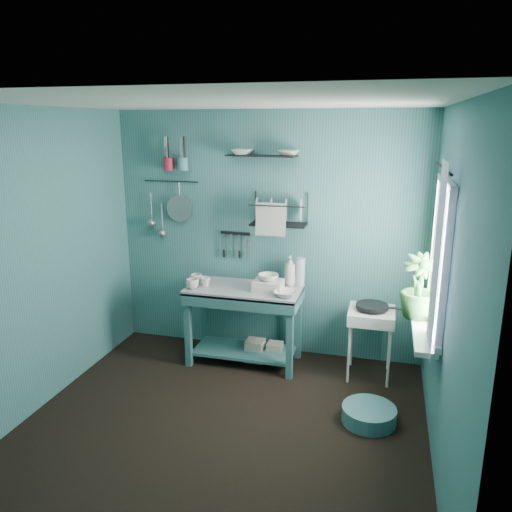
% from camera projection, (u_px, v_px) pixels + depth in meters
% --- Properties ---
extents(floor, '(3.20, 3.20, 0.00)m').
position_uv_depth(floor, '(223.00, 425.00, 4.03)').
color(floor, black).
rests_on(floor, ground).
extents(ceiling, '(3.20, 3.20, 0.00)m').
position_uv_depth(ceiling, '(217.00, 102.00, 3.40)').
color(ceiling, silver).
rests_on(ceiling, ground).
extents(wall_back, '(3.20, 0.00, 3.20)m').
position_uv_depth(wall_back, '(268.00, 235.00, 5.12)').
color(wall_back, '#326766').
rests_on(wall_back, ground).
extents(wall_front, '(3.20, 0.00, 3.20)m').
position_uv_depth(wall_front, '(116.00, 370.00, 2.31)').
color(wall_front, '#326766').
rests_on(wall_front, ground).
extents(wall_left, '(0.00, 3.00, 3.00)m').
position_uv_depth(wall_left, '(37.00, 262.00, 4.11)').
color(wall_left, '#326766').
rests_on(wall_left, ground).
extents(wall_right, '(0.00, 3.00, 3.00)m').
position_uv_depth(wall_right, '(448.00, 295.00, 3.32)').
color(wall_right, '#326766').
rests_on(wall_right, ground).
extents(work_counter, '(1.19, 0.71, 0.80)m').
position_uv_depth(work_counter, '(244.00, 325.00, 5.02)').
color(work_counter, '#2D5E5E').
rests_on(work_counter, floor).
extents(mug_left, '(0.12, 0.12, 0.10)m').
position_uv_depth(mug_left, '(192.00, 284.00, 4.87)').
color(mug_left, beige).
rests_on(mug_left, work_counter).
extents(mug_mid, '(0.14, 0.14, 0.09)m').
position_uv_depth(mug_mid, '(206.00, 282.00, 4.94)').
color(mug_mid, beige).
rests_on(mug_mid, work_counter).
extents(mug_right, '(0.17, 0.17, 0.10)m').
position_uv_depth(mug_right, '(196.00, 279.00, 5.03)').
color(mug_right, beige).
rests_on(mug_right, work_counter).
extents(wash_tub, '(0.28, 0.22, 0.10)m').
position_uv_depth(wash_tub, '(268.00, 285.00, 4.82)').
color(wash_tub, beige).
rests_on(wash_tub, work_counter).
extents(tub_bowl, '(0.20, 0.19, 0.06)m').
position_uv_depth(tub_bowl, '(268.00, 277.00, 4.80)').
color(tub_bowl, beige).
rests_on(tub_bowl, wash_tub).
extents(soap_bottle, '(0.11, 0.12, 0.30)m').
position_uv_depth(soap_bottle, '(290.00, 271.00, 4.96)').
color(soap_bottle, beige).
rests_on(soap_bottle, work_counter).
extents(water_bottle, '(0.09, 0.09, 0.28)m').
position_uv_depth(water_bottle, '(300.00, 272.00, 4.96)').
color(water_bottle, '#ABB4BF').
rests_on(water_bottle, work_counter).
extents(counter_bowl, '(0.22, 0.22, 0.05)m').
position_uv_depth(counter_bowl, '(286.00, 294.00, 4.66)').
color(counter_bowl, beige).
rests_on(counter_bowl, work_counter).
extents(hotplate_stand, '(0.50, 0.50, 0.68)m').
position_uv_depth(hotplate_stand, '(370.00, 343.00, 4.74)').
color(hotplate_stand, silver).
rests_on(hotplate_stand, floor).
extents(frying_pan, '(0.30, 0.30, 0.03)m').
position_uv_depth(frying_pan, '(372.00, 306.00, 4.64)').
color(frying_pan, black).
rests_on(frying_pan, hotplate_stand).
extents(knife_strip, '(0.32, 0.03, 0.03)m').
position_uv_depth(knife_strip, '(235.00, 233.00, 5.17)').
color(knife_strip, black).
rests_on(knife_strip, wall_back).
extents(dish_rack, '(0.55, 0.25, 0.32)m').
position_uv_depth(dish_rack, '(279.00, 209.00, 4.88)').
color(dish_rack, black).
rests_on(dish_rack, wall_back).
extents(upper_shelf, '(0.72, 0.26, 0.01)m').
position_uv_depth(upper_shelf, '(261.00, 156.00, 4.83)').
color(upper_shelf, black).
rests_on(upper_shelf, wall_back).
extents(shelf_bowl_left, '(0.22, 0.22, 0.05)m').
position_uv_depth(shelf_bowl_left, '(242.00, 159.00, 4.88)').
color(shelf_bowl_left, beige).
rests_on(shelf_bowl_left, upper_shelf).
extents(shelf_bowl_right, '(0.22, 0.22, 0.05)m').
position_uv_depth(shelf_bowl_right, '(289.00, 152.00, 4.75)').
color(shelf_bowl_right, beige).
rests_on(shelf_bowl_right, upper_shelf).
extents(utensil_cup_magenta, '(0.11, 0.11, 0.13)m').
position_uv_depth(utensil_cup_magenta, '(169.00, 164.00, 5.12)').
color(utensil_cup_magenta, maroon).
rests_on(utensil_cup_magenta, wall_back).
extents(utensil_cup_teal, '(0.11, 0.11, 0.13)m').
position_uv_depth(utensil_cup_teal, '(183.00, 164.00, 5.08)').
color(utensil_cup_teal, teal).
rests_on(utensil_cup_teal, wall_back).
extents(colander, '(0.28, 0.03, 0.28)m').
position_uv_depth(colander, '(179.00, 208.00, 5.24)').
color(colander, gray).
rests_on(colander, wall_back).
extents(ladle_outer, '(0.01, 0.01, 0.30)m').
position_uv_depth(ladle_outer, '(151.00, 207.00, 5.33)').
color(ladle_outer, gray).
rests_on(ladle_outer, wall_back).
extents(ladle_inner, '(0.01, 0.01, 0.30)m').
position_uv_depth(ladle_inner, '(162.00, 217.00, 5.33)').
color(ladle_inner, gray).
rests_on(ladle_inner, wall_back).
extents(hook_rail, '(0.60, 0.01, 0.01)m').
position_uv_depth(hook_rail, '(171.00, 181.00, 5.21)').
color(hook_rail, black).
rests_on(hook_rail, wall_back).
extents(window_glass, '(0.00, 1.10, 1.10)m').
position_uv_depth(window_glass, '(442.00, 257.00, 3.70)').
color(window_glass, white).
rests_on(window_glass, wall_right).
extents(windowsill, '(0.16, 0.95, 0.04)m').
position_uv_depth(windowsill, '(423.00, 329.00, 3.88)').
color(windowsill, silver).
rests_on(windowsill, wall_right).
extents(curtain, '(0.00, 1.35, 1.35)m').
position_uv_depth(curtain, '(436.00, 260.00, 3.43)').
color(curtain, white).
rests_on(curtain, wall_right).
extents(curtain_rod, '(0.02, 1.05, 0.02)m').
position_uv_depth(curtain_rod, '(444.00, 168.00, 3.55)').
color(curtain_rod, black).
rests_on(curtain_rod, wall_right).
extents(potted_plant, '(0.33, 0.33, 0.53)m').
position_uv_depth(potted_plant, '(419.00, 286.00, 4.00)').
color(potted_plant, '#2B6C2D').
rests_on(potted_plant, windowsill).
extents(storage_tin_large, '(0.18, 0.18, 0.22)m').
position_uv_depth(storage_tin_large, '(255.00, 350.00, 5.11)').
color(storage_tin_large, gray).
rests_on(storage_tin_large, floor).
extents(storage_tin_small, '(0.15, 0.15, 0.20)m').
position_uv_depth(storage_tin_small, '(275.00, 352.00, 5.09)').
color(storage_tin_small, gray).
rests_on(storage_tin_small, floor).
extents(floor_basin, '(0.44, 0.44, 0.13)m').
position_uv_depth(floor_basin, '(369.00, 415.00, 4.06)').
color(floor_basin, teal).
rests_on(floor_basin, floor).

